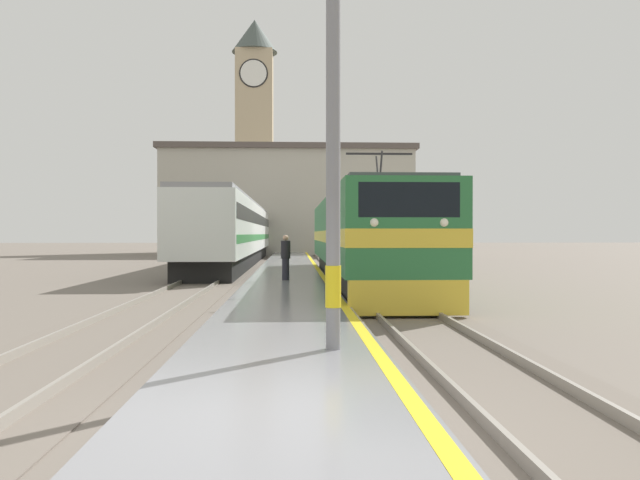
# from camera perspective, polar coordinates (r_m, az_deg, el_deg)

# --- Properties ---
(ground_plane) EXTENTS (200.00, 200.00, 0.00)m
(ground_plane) POSITION_cam_1_polar(r_m,az_deg,el_deg) (35.97, -2.75, -2.54)
(ground_plane) COLOR #70665B
(platform) EXTENTS (2.96, 140.00, 0.30)m
(platform) POSITION_cam_1_polar(r_m,az_deg,el_deg) (30.97, -2.79, -2.77)
(platform) COLOR gray
(platform) RESTS_ON ground
(rail_track_near) EXTENTS (2.83, 140.00, 0.16)m
(rail_track_near) POSITION_cam_1_polar(r_m,az_deg,el_deg) (31.09, 2.36, -2.97)
(rail_track_near) COLOR #70665B
(rail_track_near) RESTS_ON ground
(rail_track_far) EXTENTS (2.83, 140.00, 0.16)m
(rail_track_far) POSITION_cam_1_polar(r_m,az_deg,el_deg) (31.18, -9.13, -2.96)
(rail_track_far) COLOR #70665B
(rail_track_far) RESTS_ON ground
(locomotive_train) EXTENTS (2.92, 19.90, 4.42)m
(locomotive_train) POSITION_cam_1_polar(r_m,az_deg,el_deg) (23.99, 3.80, 0.14)
(locomotive_train) COLOR black
(locomotive_train) RESTS_ON ground
(passenger_train) EXTENTS (2.92, 39.86, 3.89)m
(passenger_train) POSITION_cam_1_polar(r_m,az_deg,el_deg) (43.47, -7.25, 0.76)
(passenger_train) COLOR black
(passenger_train) RESTS_ON ground
(catenary_mast) EXTENTS (2.36, 0.23, 7.98)m
(catenary_mast) POSITION_cam_1_polar(r_m,az_deg,el_deg) (9.25, 1.92, 15.62)
(catenary_mast) COLOR gray
(catenary_mast) RESTS_ON platform
(person_on_platform) EXTENTS (0.34, 0.34, 1.61)m
(person_on_platform) POSITION_cam_1_polar(r_m,az_deg,el_deg) (22.36, -3.16, -1.51)
(person_on_platform) COLOR #23232D
(person_on_platform) RESTS_ON platform
(clock_tower) EXTENTS (5.14, 5.14, 26.26)m
(clock_tower) POSITION_cam_1_polar(r_m,az_deg,el_deg) (72.32, -5.99, 10.14)
(clock_tower) COLOR tan
(clock_tower) RESTS_ON ground
(station_building) EXTENTS (23.31, 8.59, 9.99)m
(station_building) POSITION_cam_1_polar(r_m,az_deg,el_deg) (58.97, -2.95, 3.56)
(station_building) COLOR #B7B2A3
(station_building) RESTS_ON ground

